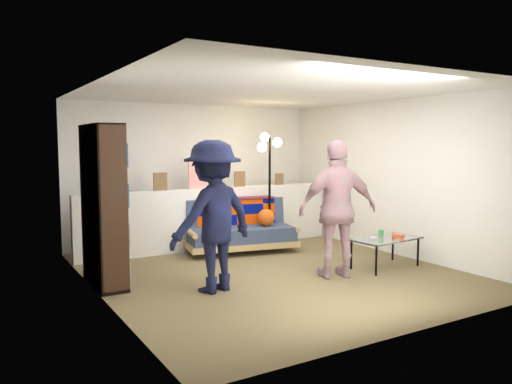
% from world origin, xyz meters
% --- Properties ---
extents(ground, '(5.00, 5.00, 0.00)m').
position_xyz_m(ground, '(0.00, 0.00, 0.00)').
color(ground, brown).
rests_on(ground, ground).
extents(room_shell, '(4.60, 5.05, 2.45)m').
position_xyz_m(room_shell, '(0.00, 0.47, 1.67)').
color(room_shell, silver).
rests_on(room_shell, ground).
extents(half_wall_ledge, '(4.45, 0.15, 1.00)m').
position_xyz_m(half_wall_ledge, '(0.00, 1.80, 0.50)').
color(half_wall_ledge, silver).
rests_on(half_wall_ledge, ground).
extents(ledge_decor, '(2.97, 0.02, 0.45)m').
position_xyz_m(ledge_decor, '(-0.23, 1.78, 1.18)').
color(ledge_decor, brown).
rests_on(ledge_decor, half_wall_ledge).
extents(futon_sofa, '(1.86, 1.13, 0.75)m').
position_xyz_m(futon_sofa, '(0.29, 1.36, 0.35)').
color(futon_sofa, tan).
rests_on(futon_sofa, ground).
extents(bookshelf, '(0.33, 0.98, 1.95)m').
position_xyz_m(bookshelf, '(-2.08, 0.52, 0.91)').
color(bookshelf, black).
rests_on(bookshelf, ground).
extents(coffee_table, '(1.04, 0.64, 0.52)m').
position_xyz_m(coffee_table, '(1.50, -0.61, 0.39)').
color(coffee_table, black).
rests_on(coffee_table, ground).
extents(floor_lamp, '(0.44, 0.36, 1.91)m').
position_xyz_m(floor_lamp, '(0.86, 1.44, 1.35)').
color(floor_lamp, black).
rests_on(floor_lamp, ground).
extents(person_left, '(1.27, 0.92, 1.77)m').
position_xyz_m(person_left, '(-1.05, -0.38, 0.88)').
color(person_left, black).
rests_on(person_left, ground).
extents(person_right, '(1.12, 0.72, 1.77)m').
position_xyz_m(person_right, '(0.60, -0.65, 0.88)').
color(person_right, pink).
rests_on(person_right, ground).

